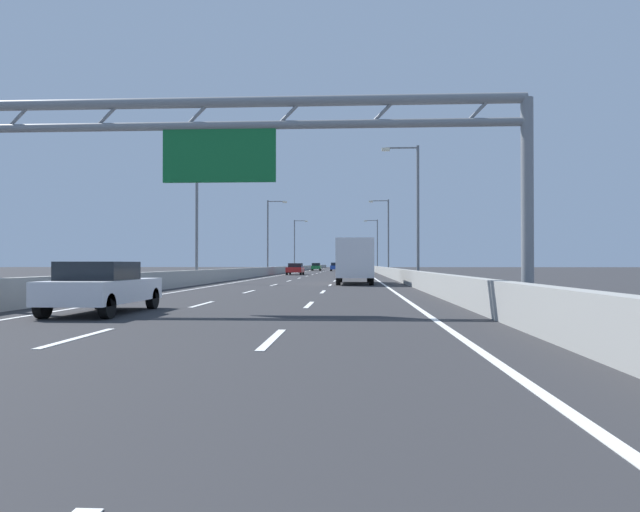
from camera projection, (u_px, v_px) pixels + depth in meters
The scene contains 53 objects.
ground_plane at pixel (334, 272), 98.27m from camera, with size 260.00×260.00×0.00m, color #2D2D30.
lane_dash_left_1 at pixel (79, 338), 11.01m from camera, with size 0.16×3.00×0.01m, color white.
lane_dash_left_2 at pixel (202, 304), 20.00m from camera, with size 0.16×3.00×0.01m, color white.
lane_dash_left_3 at pixel (249, 292), 28.98m from camera, with size 0.16×3.00×0.01m, color white.
lane_dash_left_4 at pixel (274, 285), 37.97m from camera, with size 0.16×3.00×0.01m, color white.
lane_dash_left_5 at pixel (289, 281), 46.96m from camera, with size 0.16×3.00×0.01m, color white.
lane_dash_left_6 at pixel (299, 278), 55.94m from camera, with size 0.16×3.00×0.01m, color white.
lane_dash_left_7 at pixel (307, 276), 64.93m from camera, with size 0.16×3.00×0.01m, color white.
lane_dash_left_8 at pixel (312, 275), 73.91m from camera, with size 0.16×3.00×0.01m, color white.
lane_dash_left_9 at pixel (317, 273), 82.90m from camera, with size 0.16×3.00×0.01m, color white.
lane_dash_left_10 at pixel (320, 272), 91.88m from camera, with size 0.16×3.00×0.01m, color white.
lane_dash_left_11 at pixel (323, 272), 100.87m from camera, with size 0.16×3.00×0.01m, color white.
lane_dash_left_12 at pixel (326, 271), 109.85m from camera, with size 0.16×3.00×0.01m, color white.
lane_dash_left_13 at pixel (328, 270), 118.84m from camera, with size 0.16×3.00×0.01m, color white.
lane_dash_left_14 at pixel (330, 270), 127.82m from camera, with size 0.16×3.00×0.01m, color white.
lane_dash_left_15 at pixel (331, 269), 136.81m from camera, with size 0.16×3.00×0.01m, color white.
lane_dash_left_16 at pixel (333, 269), 145.79m from camera, with size 0.16×3.00×0.01m, color white.
lane_dash_left_17 at pixel (334, 269), 154.78m from camera, with size 0.16×3.00×0.01m, color white.
lane_dash_right_1 at pixel (272, 339), 10.81m from camera, with size 0.16×3.00×0.01m, color white.
lane_dash_right_2 at pixel (309, 305), 19.80m from camera, with size 0.16×3.00×0.01m, color white.
lane_dash_right_3 at pixel (323, 292), 28.78m from camera, with size 0.16×3.00×0.01m, color white.
lane_dash_right_4 at pixel (330, 285), 37.77m from camera, with size 0.16×3.00×0.01m, color white.
lane_dash_right_5 at pixel (335, 281), 46.75m from camera, with size 0.16×3.00×0.01m, color white.
lane_dash_right_6 at pixel (338, 278), 55.74m from camera, with size 0.16×3.00×0.01m, color white.
lane_dash_right_7 at pixel (340, 276), 64.72m from camera, with size 0.16×3.00×0.01m, color white.
lane_dash_right_8 at pixel (342, 275), 73.71m from camera, with size 0.16×3.00×0.01m, color white.
lane_dash_right_9 at pixel (343, 273), 82.69m from camera, with size 0.16×3.00×0.01m, color white.
lane_dash_right_10 at pixel (344, 272), 91.68m from camera, with size 0.16×3.00×0.01m, color white.
lane_dash_right_11 at pixel (345, 272), 100.66m from camera, with size 0.16×3.00×0.01m, color white.
lane_dash_right_12 at pixel (345, 271), 109.65m from camera, with size 0.16×3.00×0.01m, color white.
lane_dash_right_13 at pixel (346, 270), 118.64m from camera, with size 0.16×3.00×0.01m, color white.
lane_dash_right_14 at pixel (347, 270), 127.62m from camera, with size 0.16×3.00×0.01m, color white.
lane_dash_right_15 at pixel (347, 269), 136.61m from camera, with size 0.16×3.00×0.01m, color white.
lane_dash_right_16 at pixel (347, 269), 145.59m from camera, with size 0.16×3.00×0.01m, color white.
lane_dash_right_17 at pixel (348, 269), 154.58m from camera, with size 0.16×3.00×0.01m, color white.
edge_line_left at pixel (295, 273), 86.58m from camera, with size 0.16×176.00×0.01m, color white.
edge_line_right at pixel (367, 273), 86.00m from camera, with size 0.16×176.00×0.01m, color white.
barrier_left at pixel (298, 268), 108.65m from camera, with size 0.45×220.00×0.95m.
barrier_right at pixel (373, 268), 107.87m from camera, with size 0.45×220.00×0.95m.
sign_gantry at pixel (240, 147), 17.78m from camera, with size 16.98×0.36×6.36m.
streetlamp_left_mid at pixel (200, 206), 41.79m from camera, with size 2.58×0.28×9.50m.
streetlamp_right_mid at pixel (414, 205), 40.95m from camera, with size 2.58×0.28×9.50m.
streetlamp_left_far at pixel (270, 232), 76.41m from camera, with size 2.58×0.28×9.50m.
streetlamp_right_far at pixel (386, 232), 75.58m from camera, with size 2.58×0.28×9.50m.
streetlamp_left_distant at pixel (296, 242), 111.03m from camera, with size 2.58×0.28×9.50m.
streetlamp_right_distant at pixel (376, 242), 110.20m from camera, with size 2.58×0.28×9.50m.
green_car at pixel (316, 267), 114.41m from camera, with size 1.74×4.26×1.48m.
red_car at pixel (295, 269), 72.61m from camera, with size 1.87×4.63×1.41m.
silver_car at pixel (354, 268), 86.44m from camera, with size 1.89×4.48×1.48m.
blue_car at pixel (336, 267), 108.18m from camera, with size 1.81×4.58×1.55m.
white_car at pixel (102, 287), 16.42m from camera, with size 1.86×4.44×1.43m.
orange_car at pixel (340, 266), 137.92m from camera, with size 1.83×4.60×1.46m.
box_truck at pixel (355, 260), 40.31m from camera, with size 2.38×8.26×2.97m.
Camera 1 is at (3.27, 1.73, 1.38)m, focal length 33.50 mm.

